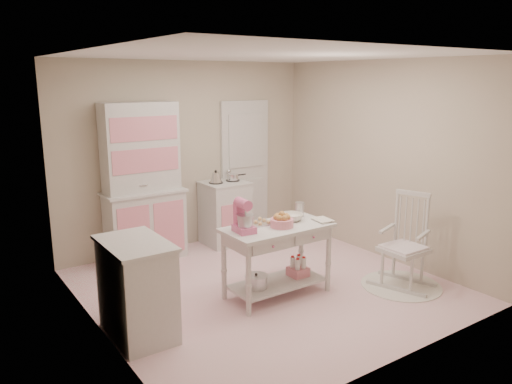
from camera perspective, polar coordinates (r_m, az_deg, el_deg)
room_shell at (r=5.45m, az=1.17°, el=5.34°), size 3.84×3.84×2.62m
door at (r=7.61m, az=-1.28°, el=2.71°), size 0.82×0.05×2.04m
hutch at (r=6.63m, az=-12.78°, el=1.06°), size 1.06×0.50×2.08m
stove at (r=7.24m, az=-3.57°, el=-2.37°), size 0.62×0.57×0.92m
base_cabinet at (r=4.82m, az=-13.45°, el=-10.73°), size 0.54×0.84×0.92m
lace_rug at (r=6.15m, az=16.24°, el=-10.21°), size 0.92×0.92×0.01m
rocking_chair at (r=5.96m, az=16.57°, el=-5.38°), size 0.69×0.84×1.10m
work_table at (r=5.55m, az=2.43°, el=-7.86°), size 1.20×0.60×0.80m
stand_mixer at (r=5.15m, az=-1.38°, el=-2.81°), size 0.22×0.30×0.34m
cookie_tray at (r=5.47m, az=0.08°, el=-3.63°), size 0.34×0.24×0.02m
bread_basket at (r=5.38m, az=2.97°, el=-3.53°), size 0.25×0.25×0.09m
mixing_bowl at (r=5.62m, az=4.11°, el=-2.88°), size 0.26×0.26×0.08m
metal_pitcher at (r=5.78m, az=5.01°, el=-1.99°), size 0.10×0.10×0.17m
recipe_book at (r=5.60m, az=6.90°, el=-3.31°), size 0.20×0.25×0.02m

